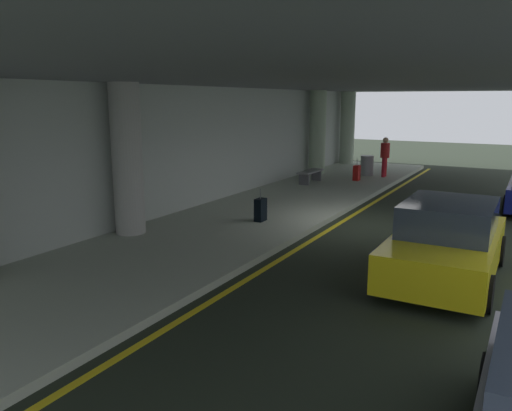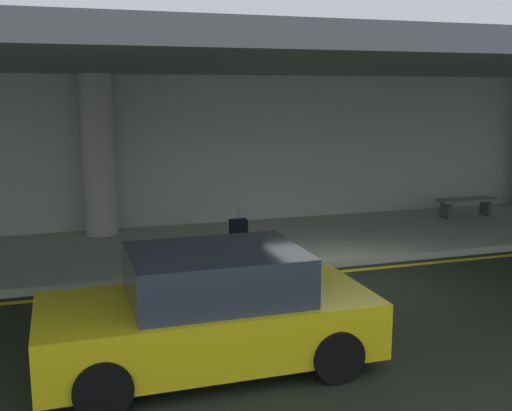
% 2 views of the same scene
% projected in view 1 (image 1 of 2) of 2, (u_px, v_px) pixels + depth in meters
% --- Properties ---
extents(ground_plane, '(60.00, 60.00, 0.00)m').
position_uv_depth(ground_plane, '(365.00, 227.00, 13.72)').
color(ground_plane, black).
extents(sidewalk, '(26.00, 4.20, 0.15)m').
position_uv_depth(sidewalk, '(265.00, 212.00, 15.19)').
color(sidewalk, '#A8B19F').
rests_on(sidewalk, ground).
extents(lane_stripe_yellow, '(26.00, 0.14, 0.01)m').
position_uv_depth(lane_stripe_yellow, '(339.00, 223.00, 14.07)').
color(lane_stripe_yellow, yellow).
rests_on(lane_stripe_yellow, ground).
extents(support_column_left_mid, '(0.73, 0.73, 3.65)m').
position_uv_depth(support_column_left_mid, '(127.00, 160.00, 12.17)').
color(support_column_left_mid, '#AAAAA5').
rests_on(support_column_left_mid, sidewalk).
extents(support_column_center, '(0.73, 0.73, 3.65)m').
position_uv_depth(support_column_center, '(318.00, 132.00, 22.41)').
color(support_column_center, '#A3B899').
rests_on(support_column_center, sidewalk).
extents(support_column_right_mid, '(0.73, 0.73, 3.65)m').
position_uv_depth(support_column_right_mid, '(347.00, 128.00, 25.82)').
color(support_column_right_mid, '#A2B499').
rests_on(support_column_right_mid, sidewalk).
extents(ceiling_overhang, '(28.00, 13.20, 0.30)m').
position_uv_depth(ceiling_overhang, '(281.00, 79.00, 14.15)').
color(ceiling_overhang, slate).
rests_on(ceiling_overhang, support_column_far_left).
extents(terminal_back_wall, '(26.00, 0.30, 3.80)m').
position_uv_depth(terminal_back_wall, '(202.00, 148.00, 15.89)').
color(terminal_back_wall, '#B1B9B2').
rests_on(terminal_back_wall, ground).
extents(car_yellow_taxi, '(4.10, 1.92, 1.50)m').
position_uv_depth(car_yellow_taxi, '(446.00, 242.00, 9.65)').
color(car_yellow_taxi, yellow).
rests_on(car_yellow_taxi, ground).
extents(traveler_with_luggage, '(0.38, 0.38, 1.68)m').
position_uv_depth(traveler_with_luggage, '(385.00, 154.00, 21.42)').
color(traveler_with_luggage, maroon).
rests_on(traveler_with_luggage, sidewalk).
extents(suitcase_upright_primary, '(0.36, 0.22, 0.90)m').
position_uv_depth(suitcase_upright_primary, '(357.00, 173.00, 20.56)').
color(suitcase_upright_primary, '#9D1310').
rests_on(suitcase_upright_primary, sidewalk).
extents(suitcase_upright_secondary, '(0.36, 0.22, 0.90)m').
position_uv_depth(suitcase_upright_secondary, '(261.00, 210.00, 13.67)').
color(suitcase_upright_secondary, black).
rests_on(suitcase_upright_secondary, sidewalk).
extents(bench_metal, '(1.60, 0.50, 0.48)m').
position_uv_depth(bench_metal, '(310.00, 174.00, 19.98)').
color(bench_metal, slate).
rests_on(bench_metal, sidewalk).
extents(trash_bin_steel, '(0.56, 0.56, 0.85)m').
position_uv_depth(trash_bin_steel, '(367.00, 165.00, 21.99)').
color(trash_bin_steel, gray).
rests_on(trash_bin_steel, sidewalk).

